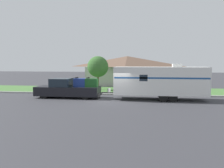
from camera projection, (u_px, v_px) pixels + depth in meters
The scene contains 8 objects.
ground_plane at pixel (116, 101), 19.50m from camera, with size 120.00×120.00×0.00m, color #38383D.
curb_strip at pixel (120, 94), 23.19m from camera, with size 80.00×0.30×0.14m.
lawn_strip at pixel (123, 90), 26.79m from camera, with size 80.00×7.00×0.03m.
house_across_street at pixel (127, 70), 34.11m from camera, with size 12.82×6.92×4.43m.
pickup_truck at pixel (69, 89), 21.37m from camera, with size 6.35×2.08×2.02m.
travel_trailer at pixel (160, 81), 20.09m from camera, with size 9.62×2.45×3.31m.
mailbox at pixel (91, 85), 24.20m from camera, with size 0.48×0.20×1.23m.
tree_in_yard at pixel (98, 67), 27.12m from camera, with size 2.62×2.62×4.23m.
Camera 1 is at (2.26, -19.12, 3.43)m, focal length 35.00 mm.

